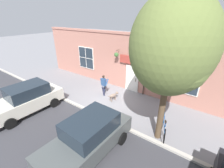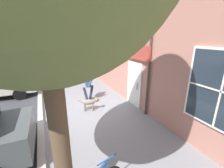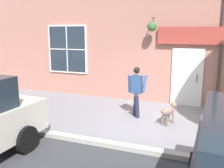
{
  "view_description": "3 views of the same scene",
  "coord_description": "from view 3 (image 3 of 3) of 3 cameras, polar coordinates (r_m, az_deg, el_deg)",
  "views": [
    {
      "loc": [
        7.58,
        5.75,
        5.62
      ],
      "look_at": [
        0.17,
        0.4,
        1.39
      ],
      "focal_mm": 24.0,
      "sensor_mm": 36.0,
      "label": 1
    },
    {
      "loc": [
        1.65,
        6.32,
        3.21
      ],
      "look_at": [
        -0.94,
        0.82,
        1.26
      ],
      "focal_mm": 24.0,
      "sensor_mm": 36.0,
      "label": 2
    },
    {
      "loc": [
        7.12,
        1.32,
        2.68
      ],
      "look_at": [
        -1.17,
        -1.86,
        0.82
      ],
      "focal_mm": 40.0,
      "sensor_mm": 36.0,
      "label": 3
    }
  ],
  "objects": [
    {
      "name": "ground_plane",
      "position": [
        7.72,
        9.97,
        -8.65
      ],
      "size": [
        90.0,
        90.0,
        0.0
      ],
      "primitive_type": "plane",
      "color": "gray"
    },
    {
      "name": "storefront_facade",
      "position": [
        9.56,
        13.3,
        8.97
      ],
      "size": [
        0.95,
        18.0,
        4.48
      ],
      "color": "#B27566",
      "rests_on": "ground_plane"
    },
    {
      "name": "pedestrian_walking",
      "position": [
        7.9,
        5.65,
        -0.78
      ],
      "size": [
        0.63,
        0.56,
        1.62
      ],
      "color": "#282D47",
      "rests_on": "ground_plane"
    },
    {
      "name": "dog_on_leash",
      "position": [
        7.59,
        12.93,
        -5.87
      ],
      "size": [
        0.96,
        0.44,
        0.63
      ],
      "color": "#7F6B5B",
      "rests_on": "ground_plane"
    }
  ]
}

